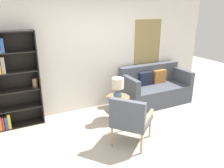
% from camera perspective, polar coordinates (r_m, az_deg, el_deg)
% --- Properties ---
extents(ground_plane, '(14.00, 14.00, 0.00)m').
position_cam_1_polar(ground_plane, '(3.90, 6.48, -17.12)').
color(ground_plane, '#B2A899').
extents(wall_back, '(6.40, 0.08, 2.70)m').
position_cam_1_polar(wall_back, '(5.07, -5.20, 8.18)').
color(wall_back, silver).
rests_on(wall_back, ground_plane).
extents(bookshelf, '(1.08, 0.30, 1.92)m').
position_cam_1_polar(bookshelf, '(4.66, -26.96, 0.39)').
color(bookshelf, black).
rests_on(bookshelf, ground_plane).
extents(armchair, '(0.88, 0.88, 0.91)m').
position_cam_1_polar(armchair, '(3.78, 4.73, -8.78)').
color(armchair, tan).
rests_on(armchair, ground_plane).
extents(couch, '(1.71, 0.83, 0.95)m').
position_cam_1_polar(couch, '(5.69, 10.99, -1.27)').
color(couch, '#474C56').
rests_on(couch, ground_plane).
extents(side_table, '(0.50, 0.50, 0.53)m').
position_cam_1_polar(side_table, '(4.68, 1.57, -3.98)').
color(side_table, '#99704C').
rests_on(side_table, ground_plane).
extents(table_lamp, '(0.25, 0.25, 0.44)m').
position_cam_1_polar(table_lamp, '(4.50, 1.53, -0.67)').
color(table_lamp, slate).
rests_on(table_lamp, side_table).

